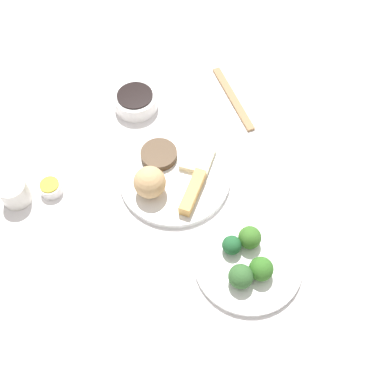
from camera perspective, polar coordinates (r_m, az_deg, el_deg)
tabletop at (r=1.11m, az=-4.00°, el=2.40°), size 2.20×2.20×0.02m
main_plate at (r=1.08m, az=-2.19°, el=1.85°), size 0.27×0.27×0.02m
rice_scoop at (r=1.02m, az=-5.37°, el=1.23°), size 0.07×0.07×0.07m
spring_roll at (r=1.03m, az=0.07°, el=-0.01°), size 0.11×0.07×0.03m
crab_rangoon_wonton at (r=1.09m, az=0.71°, el=4.18°), size 0.10×0.10×0.02m
stir_fry_heap at (r=1.10m, az=-4.38°, el=4.73°), size 0.09×0.09×0.02m
broccoli_plate at (r=0.98m, az=7.08°, el=-8.81°), size 0.23×0.23×0.01m
broccoli_floret_0 at (r=0.97m, az=7.32°, el=-5.73°), size 0.05×0.05×0.05m
broccoli_floret_1 at (r=0.94m, az=6.19°, el=-10.57°), size 0.05×0.05×0.05m
broccoli_floret_2 at (r=0.95m, az=8.73°, el=-9.59°), size 0.05×0.05×0.05m
broccoli_floret_3 at (r=0.97m, az=5.05°, el=-6.71°), size 0.04×0.04×0.04m
soy_sauce_bowl at (r=1.22m, az=-7.14°, el=11.31°), size 0.11×0.11×0.04m
soy_sauce_bowl_liquid at (r=1.20m, az=-7.25°, el=12.03°), size 0.09×0.09×0.00m
sauce_ramekin_hot_mustard at (r=1.10m, az=-17.41°, el=0.50°), size 0.05×0.05×0.03m
sauce_ramekin_hot_mustard_liquid at (r=1.09m, az=-17.61°, el=0.91°), size 0.04×0.04×0.00m
teacup at (r=1.11m, az=-21.55°, el=-0.05°), size 0.07×0.07×0.06m
chopsticks_pair at (r=1.24m, az=5.19°, el=11.74°), size 0.23×0.08×0.01m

